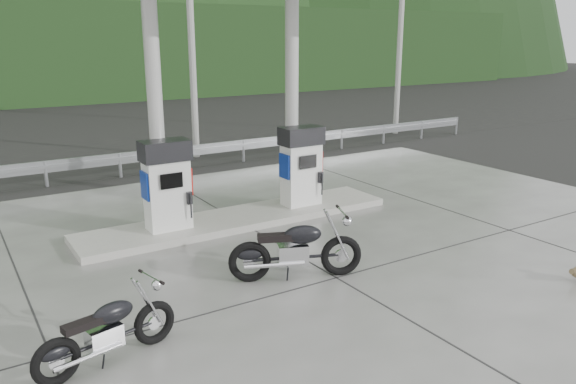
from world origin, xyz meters
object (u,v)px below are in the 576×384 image
gas_pump_left (167,185)px  motorcycle_right (296,250)px  motorcycle_left (107,331)px  gas_pump_right (301,166)px

gas_pump_left → motorcycle_right: gas_pump_left is taller
gas_pump_left → motorcycle_left: size_ratio=1.02×
gas_pump_left → gas_pump_right: (3.20, 0.00, 0.00)m
gas_pump_left → motorcycle_left: gas_pump_left is taller
gas_pump_left → motorcycle_right: 3.34m
gas_pump_right → motorcycle_left: (-5.50, -4.01, -0.63)m
motorcycle_right → gas_pump_right: bearing=77.5°
gas_pump_right → motorcycle_right: bearing=-124.7°
gas_pump_right → motorcycle_left: gas_pump_right is taller
gas_pump_right → motorcycle_left: size_ratio=1.02×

